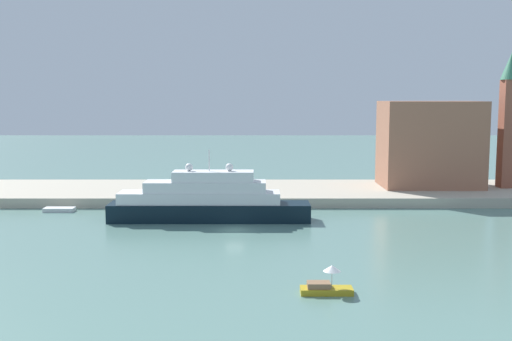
% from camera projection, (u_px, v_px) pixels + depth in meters
% --- Properties ---
extents(ground, '(400.00, 400.00, 0.00)m').
position_uv_depth(ground, '(237.00, 230.00, 81.28)').
color(ground, slate).
extents(quay_dock, '(110.00, 22.21, 1.60)m').
position_uv_depth(quay_dock, '(242.00, 193.00, 108.10)').
color(quay_dock, '#B7AD99').
rests_on(quay_dock, ground).
extents(large_yacht, '(28.30, 4.99, 10.08)m').
position_uv_depth(large_yacht, '(209.00, 201.00, 87.38)').
color(large_yacht, black).
rests_on(large_yacht, ground).
extents(small_motorboat, '(4.65, 1.70, 2.61)m').
position_uv_depth(small_motorboat, '(328.00, 285.00, 55.12)').
color(small_motorboat, '#B7991E').
rests_on(small_motorboat, ground).
extents(work_barge, '(4.59, 1.95, 0.61)m').
position_uv_depth(work_barge, '(62.00, 209.00, 94.68)').
color(work_barge, silver).
rests_on(work_barge, ground).
extents(harbor_building, '(16.97, 11.32, 15.07)m').
position_uv_depth(harbor_building, '(432.00, 144.00, 109.21)').
color(harbor_building, '#9E664C').
rests_on(harbor_building, quay_dock).
extents(bell_tower, '(3.65, 3.65, 23.64)m').
position_uv_depth(bell_tower, '(512.00, 113.00, 107.24)').
color(bell_tower, '#93513D').
rests_on(bell_tower, quay_dock).
extents(parked_car, '(3.84, 1.72, 1.41)m').
position_uv_depth(parked_car, '(159.00, 186.00, 106.70)').
color(parked_car, silver).
rests_on(parked_car, quay_dock).
extents(person_figure, '(0.36, 0.36, 1.72)m').
position_uv_depth(person_figure, '(177.00, 190.00, 100.11)').
color(person_figure, '#334C8C').
rests_on(person_figure, quay_dock).
extents(mooring_bollard, '(0.50, 0.50, 0.81)m').
position_uv_depth(mooring_bollard, '(233.00, 195.00, 97.84)').
color(mooring_bollard, black).
rests_on(mooring_bollard, quay_dock).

